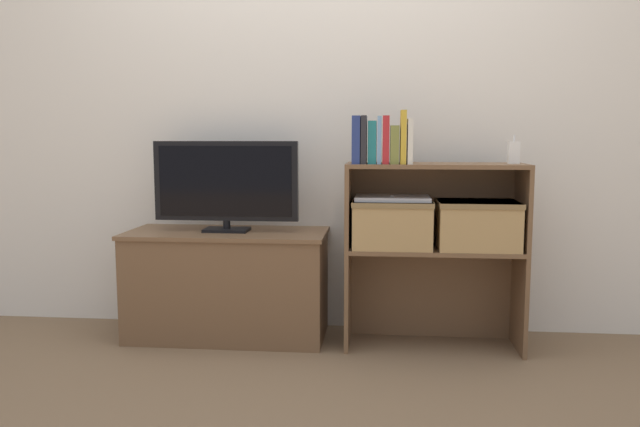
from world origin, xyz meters
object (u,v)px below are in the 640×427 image
book_crimson (386,140)px  storage_basket_right (477,223)px  book_teal (372,142)px  book_olive (395,145)px  book_skyblue (379,140)px  baby_monitor (514,152)px  tv_stand (228,284)px  storage_basket_left (392,221)px  book_navy (356,140)px  book_mustard (403,137)px  laptop (392,198)px  book_charcoal (364,140)px  book_ivory (410,141)px  tv (226,183)px

book_crimson → storage_basket_right: 0.58m
book_teal → book_olive: size_ratio=1.12×
book_skyblue → baby_monitor: bearing=5.9°
book_olive → book_crimson: bearing=180.0°
tv_stand → book_skyblue: (0.75, -0.11, 0.72)m
tv_stand → baby_monitor: baby_monitor is taller
book_teal → storage_basket_right: bearing=5.7°
book_skyblue → storage_basket_left: book_skyblue is taller
book_crimson → book_olive: size_ratio=1.25×
book_navy → book_olive: 0.18m
tv_stand → book_navy: bearing=-10.0°
book_skyblue → storage_basket_left: bearing=37.6°
book_crimson → book_mustard: bearing=0.0°
book_crimson → storage_basket_right: bearing=6.5°
book_navy → laptop: 0.33m
book_olive → storage_basket_left: book_olive is taller
baby_monitor → book_olive: bearing=-173.3°
tv_stand → book_mustard: bearing=-7.6°
book_navy → baby_monitor: (0.73, 0.06, -0.06)m
book_navy → book_teal: (0.07, 0.00, -0.01)m
book_navy → baby_monitor: book_navy is taller
book_skyblue → storage_basket_right: (0.46, 0.05, -0.38)m
tv_stand → book_charcoal: (0.68, -0.11, 0.72)m
book_ivory → book_skyblue: bearing=-180.0°
tv_stand → book_crimson: size_ratio=4.55×
tv_stand → storage_basket_left: (0.82, -0.07, 0.34)m
laptop → tv: bearing=175.5°
book_mustard → baby_monitor: bearing=7.2°
book_crimson → storage_basket_left: book_crimson is taller
storage_basket_left → laptop: size_ratio=1.07×
book_mustard → book_charcoal: bearing=180.0°
storage_basket_right → book_crimson: bearing=-173.5°
book_navy → book_teal: bearing=0.0°
book_crimson → baby_monitor: 0.60m
tv → laptop: 0.82m
book_skyblue → book_mustard: (0.11, 0.00, 0.01)m
book_ivory → storage_basket_right: size_ratio=0.55×
book_charcoal → book_olive: book_charcoal is taller
tv → storage_basket_left: tv is taller
book_teal → laptop: (0.10, 0.05, -0.26)m
book_ivory → book_charcoal: bearing=-180.0°
book_charcoal → book_crimson: same height
book_ivory → storage_basket_right: 0.50m
storage_basket_left → tv: bearing=175.5°
tv → storage_basket_right: 1.23m
book_navy → book_ivory: book_navy is taller
tv → book_navy: bearing=-9.9°
book_crimson → tv: bearing=171.8°
tv → baby_monitor: bearing=-2.0°
book_charcoal → book_ivory: (0.21, 0.00, -0.01)m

